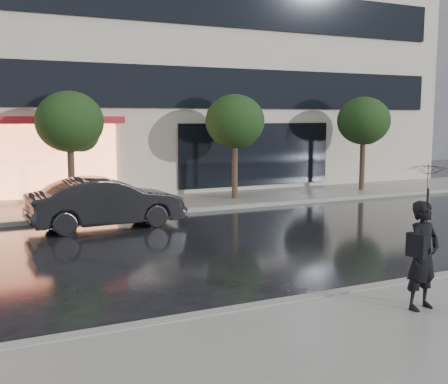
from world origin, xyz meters
TOP-DOWN VIEW (x-y plane):
  - ground at (0.00, 0.00)m, footprint 120.00×120.00m
  - sidewalk_far at (0.00, 10.25)m, footprint 60.00×3.50m
  - curb_near at (0.00, -1.00)m, footprint 60.00×0.25m
  - curb_far at (0.00, 8.50)m, footprint 60.00×0.25m
  - bg_building_right at (26.00, 28.00)m, footprint 12.00×12.00m
  - tree_mid_west at (-2.94, 10.03)m, footprint 2.20×2.20m
  - tree_mid_east at (3.06, 10.03)m, footprint 2.20×2.20m
  - tree_far_east at (9.06, 10.03)m, footprint 2.20×2.20m
  - parked_car at (-2.58, 7.08)m, footprint 4.44×1.69m
  - pedestrian_with_umbrella at (0.16, -2.25)m, footprint 0.96×0.97m

SIDE VIEW (x-z plane):
  - ground at x=0.00m, z-range 0.00..0.00m
  - sidewalk_far at x=0.00m, z-range 0.00..0.12m
  - curb_near at x=0.00m, z-range 0.00..0.14m
  - curb_far at x=0.00m, z-range 0.00..0.14m
  - parked_car at x=-2.58m, z-range 0.00..1.45m
  - pedestrian_with_umbrella at x=0.16m, z-range 0.41..2.73m
  - tree_mid_west at x=-2.94m, z-range 0.93..4.92m
  - tree_mid_east at x=3.06m, z-range 0.93..4.92m
  - tree_far_east at x=9.06m, z-range 0.93..4.92m
  - bg_building_right at x=26.00m, z-range 0.00..16.00m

